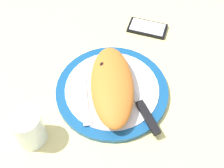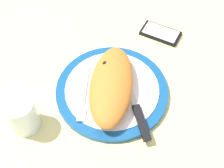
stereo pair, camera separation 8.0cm
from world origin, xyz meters
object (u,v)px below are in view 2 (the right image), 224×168
(plate, at_px, (112,90))
(knife, at_px, (138,113))
(calzone, at_px, (111,85))
(smartphone, at_px, (161,33))
(water_glass, at_px, (23,116))
(fork, at_px, (84,98))

(plate, xyz_separation_m, knife, (0.07, 0.08, 0.01))
(calzone, relative_size, smartphone, 1.91)
(smartphone, xyz_separation_m, water_glass, (0.37, -0.32, 0.04))
(smartphone, bearing_deg, fork, -33.67)
(calzone, distance_m, knife, 0.10)
(plate, bearing_deg, water_glass, -57.26)
(plate, height_order, calzone, calzone)
(calzone, height_order, fork, calzone)
(calzone, bearing_deg, knife, 52.91)
(plate, height_order, smartphone, plate)
(calzone, distance_m, fork, 0.08)
(smartphone, bearing_deg, knife, -8.05)
(plate, xyz_separation_m, calzone, (0.01, -0.00, 0.04))
(plate, distance_m, fork, 0.08)
(knife, relative_size, water_glass, 2.20)
(plate, bearing_deg, knife, 48.21)
(water_glass, bearing_deg, knife, 102.44)
(smartphone, bearing_deg, water_glass, -40.97)
(knife, bearing_deg, fork, -100.01)
(calzone, bearing_deg, smartphone, 154.44)
(calzone, relative_size, knife, 1.19)
(water_glass, bearing_deg, fork, 123.21)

